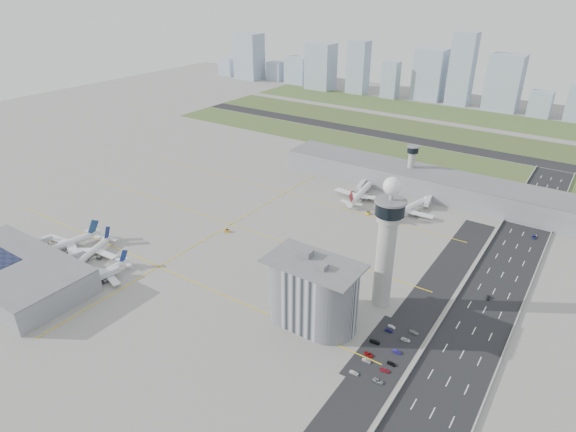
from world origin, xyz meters
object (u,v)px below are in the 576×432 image
Objects in this scene: tug_2 at (102,254)px; car_lot_8 at (392,364)px; secondary_tower at (411,163)px; car_lot_5 at (391,327)px; jet_bridge_far_0 at (364,183)px; car_lot_2 at (369,354)px; tug_1 at (100,254)px; admin_building at (313,293)px; car_hw_1 at (488,298)px; car_hw_2 at (534,237)px; tug_3 at (227,231)px; car_lot_7 at (385,370)px; car_lot_0 at (354,373)px; tug_4 at (368,213)px; airplane_near_c at (100,271)px; airplane_near_a at (61,241)px; car_lot_4 at (389,330)px; airplane_far_a at (361,190)px; car_lot_3 at (375,342)px; car_lot_1 at (366,361)px; airplane_near_b at (90,249)px; airplane_far_b at (410,204)px; car_lot_9 at (397,352)px; jet_bridge_far_1 at (429,199)px; jet_bridge_near_1 at (58,264)px; tug_5 at (384,214)px; control_tower at (387,239)px; car_lot_10 at (406,340)px; jet_bridge_near_0 at (27,248)px; car_lot_11 at (414,332)px; car_lot_6 at (378,381)px; car_hw_4 at (529,197)px.

tug_2 is 0.96× the size of car_lot_8.
car_lot_5 is (53.99, -156.49, -18.23)m from secondary_tower.
car_lot_2 is at bearing 16.92° from jet_bridge_far_0.
admin_building is at bearing 141.22° from tug_1.
car_hw_1 is 0.87× the size of car_hw_2.
tug_3 is 138.68m from car_lot_7.
tug_1 is 159.39m from car_lot_0.
tug_4 is at bearing -94.87° from secondary_tower.
airplane_near_c is 78.49m from tug_3.
airplane_near_a is 206.68m from jet_bridge_far_0.
airplane_far_a is at bearing 24.33° from car_lot_4.
tug_4 reaches higher than car_lot_7.
car_lot_8 reaches higher than car_hw_2.
car_lot_1 is at bearing -179.60° from car_lot_3.
admin_building is 11.13× the size of car_lot_0.
airplane_near_b is at bearing 118.86° from tug_3.
airplane_far_b is 11.96× the size of car_lot_9.
car_lot_3 is (157.15, 19.98, -0.39)m from tug_2.
car_hw_2 is (37.43, 124.95, 0.03)m from car_lot_5.
car_lot_1 is (37.73, -141.28, -5.47)m from airplane_far_b.
jet_bridge_far_1 is 48.26m from tug_4.
jet_bridge_near_1 reaches higher than tug_5.
car_lot_1 is (162.43, 12.13, -4.64)m from airplane_near_b.
airplane_near_c is at bearing -155.98° from car_hw_1.
control_tower is at bearing 40.06° from car_lot_5.
car_hw_1 reaches higher than car_lot_10.
airplane_near_c is 2.45× the size of jet_bridge_near_0.
jet_bridge_near_0 is at bearing -161.22° from car_hw_1.
control_tower is at bearing -56.00° from jet_bridge_near_1.
airplane_near_a is at bearing 107.44° from car_lot_11.
airplane_near_b is 9.91× the size of car_lot_0.
car_lot_9 is at bearing 126.60° from tug_4.
car_lot_9 is (205.34, 40.84, -2.25)m from jet_bridge_near_0.
jet_bridge_far_1 is 3.43× the size of car_lot_10.
secondary_tower is 2.28× the size of jet_bridge_far_0.
airplane_far_a is 162.96m from car_lot_1.
tug_5 is at bearing -139.36° from tug_2.
car_lot_8 is (91.21, -159.80, -2.23)m from jet_bridge_far_0.
car_lot_2 is 14.61m from car_lot_6.
jet_bridge_near_1 is 196.18m from tug_5.
tug_2 is 0.97× the size of car_lot_9.
car_lot_4 is at bearing -91.11° from car_hw_4.
car_lot_9 is (90.34, -152.16, -2.25)m from jet_bridge_far_0.
car_lot_6 is 1.10× the size of car_lot_7.
airplane_far_b is 49.94m from jet_bridge_far_0.
control_tower reaches higher than car_lot_0.
tug_1 is at bearing -34.47° from jet_bridge_far_0.
jet_bridge_far_0 is 3.31× the size of car_lot_11.
car_lot_9 is (40.35, 1.84, -14.71)m from admin_building.
secondary_tower is 8.77× the size of car_lot_1.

